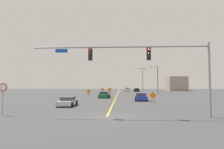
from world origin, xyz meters
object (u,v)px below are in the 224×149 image
Objects in this scene: traffic_signal_assembly at (145,59)px; street_lamp_near_left at (157,79)px; construction_sign_left_lane at (110,89)px; car_green_mid at (104,95)px; street_lamp_mid_left at (143,78)px; construction_sign_right_lane at (153,96)px; car_blue_far at (141,97)px; car_white_distant at (127,89)px; stop_sign at (3,93)px; construction_sign_right_shoulder at (89,92)px; construction_sign_left_shoulder at (102,90)px; construction_sign_median_far at (110,90)px; car_black_approaching at (137,90)px; car_silver_near at (68,102)px.

traffic_signal_assembly is 2.01× the size of street_lamp_near_left.
construction_sign_left_lane is 24.99m from car_green_mid.
street_lamp_mid_left reaches higher than construction_sign_right_lane.
street_lamp_near_left is at bearing 71.82° from car_blue_far.
street_lamp_mid_left is 2.02× the size of car_white_distant.
construction_sign_left_lane is 15.43m from car_white_distant.
street_lamp_near_left reaches higher than stop_sign.
construction_sign_right_shoulder is at bearing -116.14° from street_lamp_mid_left.
construction_sign_left_shoulder is 13.01m from car_green_mid.
street_lamp_mid_left reaches higher than car_blue_far.
construction_sign_right_shoulder is at bearing 137.04° from car_green_mid.
construction_sign_right_lane is at bearing -70.77° from construction_sign_median_far.
construction_sign_left_lane is 0.40× the size of car_black_approaching.
construction_sign_median_far is at bearing -112.65° from car_black_approaching.
street_lamp_mid_left is 2.04× the size of car_green_mid.
construction_sign_right_lane is 12.54m from car_silver_near.
construction_sign_left_lane is 0.43× the size of car_blue_far.
car_silver_near is at bearing 62.59° from stop_sign.
construction_sign_left_lane is 0.46× the size of car_silver_near.
construction_sign_left_shoulder is (-13.70, -23.13, -4.15)m from street_lamp_mid_left.
car_silver_near is (-15.32, -51.14, -4.81)m from street_lamp_mid_left.
construction_sign_median_far is (-11.57, -23.89, -4.20)m from street_lamp_mid_left.
car_blue_far is at bearing -66.03° from construction_sign_left_shoulder.
car_green_mid is (-0.40, -12.11, -0.55)m from construction_sign_median_far.
construction_sign_left_lane is 1.05× the size of construction_sign_right_shoulder.
car_black_approaching is at bearing 75.39° from car_silver_near.
street_lamp_near_left reaches higher than car_silver_near.
construction_sign_right_shoulder is at bearing -152.13° from street_lamp_near_left.
construction_sign_right_shoulder is 14.94m from car_blue_far.
street_lamp_mid_left is at bearing 83.91° from traffic_signal_assembly.
street_lamp_mid_left is 2.38× the size of car_silver_near.
car_white_distant is at bearing 120.95° from car_black_approaching.
street_lamp_mid_left reaches higher than stop_sign.
car_white_distant is at bearing 153.49° from street_lamp_mid_left.
construction_sign_left_shoulder is at bearing 113.97° from car_blue_far.
stop_sign is at bearing -131.59° from car_blue_far.
street_lamp_mid_left is at bearing 64.17° from construction_sign_median_far.
street_lamp_near_left is 1.73× the size of car_black_approaching.
car_green_mid is at bearing 72.27° from stop_sign.
car_black_approaching reaches higher than car_silver_near.
traffic_signal_assembly is at bearing -76.07° from car_green_mid.
construction_sign_right_lane is (7.92, -22.70, -0.12)m from construction_sign_median_far.
construction_sign_right_lane is 0.41× the size of car_blue_far.
street_lamp_mid_left is (6.29, 58.91, 0.37)m from traffic_signal_assembly.
construction_sign_left_shoulder reaches higher than construction_sign_left_lane.
car_black_approaching is (13.20, 29.77, -0.42)m from construction_sign_right_shoulder.
street_lamp_near_left reaches higher than car_blue_far.
construction_sign_right_shoulder is 0.41× the size of car_blue_far.
car_blue_far is 9.59m from car_green_mid.
construction_sign_right_shoulder is at bearing 82.82° from stop_sign.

